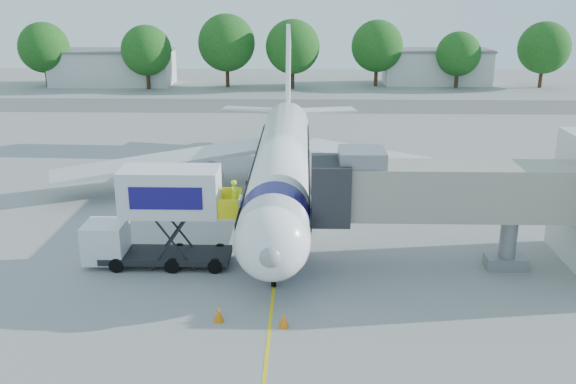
{
  "coord_description": "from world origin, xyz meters",
  "views": [
    {
      "loc": [
        1.47,
        -39.23,
        14.67
      ],
      "look_at": [
        0.58,
        -3.72,
        3.2
      ],
      "focal_mm": 40.0,
      "sensor_mm": 36.0,
      "label": 1
    }
  ],
  "objects_px": {
    "aircraft": "(282,161)",
    "jet_bridge": "(427,192)",
    "catering_hiloader": "(160,218)",
    "ground_tug": "(216,340)"
  },
  "relations": [
    {
      "from": "aircraft",
      "to": "ground_tug",
      "type": "height_order",
      "value": "aircraft"
    },
    {
      "from": "aircraft",
      "to": "ground_tug",
      "type": "relative_size",
      "value": 9.54
    },
    {
      "from": "aircraft",
      "to": "jet_bridge",
      "type": "relative_size",
      "value": 2.71
    },
    {
      "from": "jet_bridge",
      "to": "catering_hiloader",
      "type": "bearing_deg",
      "value": -179.99
    },
    {
      "from": "aircraft",
      "to": "jet_bridge",
      "type": "height_order",
      "value": "aircraft"
    },
    {
      "from": "catering_hiloader",
      "to": "ground_tug",
      "type": "distance_m",
      "value": 10.15
    },
    {
      "from": "jet_bridge",
      "to": "ground_tug",
      "type": "relative_size",
      "value": 3.52
    },
    {
      "from": "jet_bridge",
      "to": "aircraft",
      "type": "bearing_deg",
      "value": 125.7
    },
    {
      "from": "aircraft",
      "to": "catering_hiloader",
      "type": "relative_size",
      "value": 4.41
    },
    {
      "from": "jet_bridge",
      "to": "catering_hiloader",
      "type": "height_order",
      "value": "jet_bridge"
    }
  ]
}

